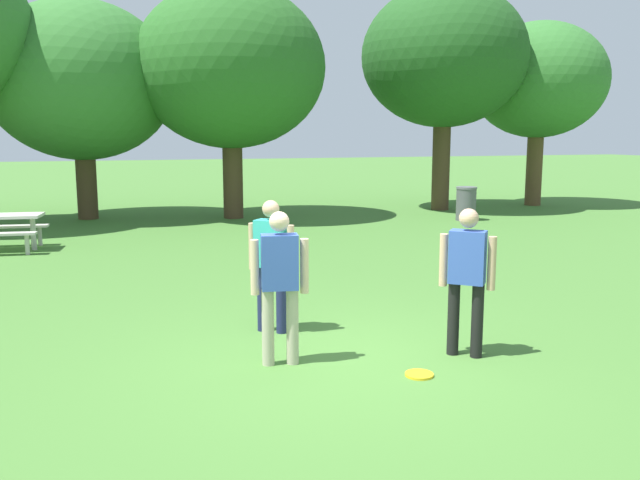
# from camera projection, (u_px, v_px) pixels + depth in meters

# --- Properties ---
(ground_plane) EXTENTS (120.00, 120.00, 0.00)m
(ground_plane) POSITION_uv_depth(u_px,v_px,m) (332.00, 361.00, 7.14)
(ground_plane) COLOR #447530
(person_thrower) EXTENTS (0.48, 0.44, 1.64)m
(person_thrower) POSITION_uv_depth(u_px,v_px,m) (271.00, 257.00, 8.05)
(person_thrower) COLOR #1E234C
(person_thrower) RESTS_ON ground
(person_catcher) EXTENTS (0.48, 0.44, 1.64)m
(person_catcher) POSITION_uv_depth(u_px,v_px,m) (467.00, 272.00, 7.16)
(person_catcher) COLOR black
(person_catcher) RESTS_ON ground
(person_bystander) EXTENTS (0.60, 0.29, 1.64)m
(person_bystander) POSITION_uv_depth(u_px,v_px,m) (280.00, 278.00, 6.89)
(person_bystander) COLOR #B7AD93
(person_bystander) RESTS_ON ground
(frisbee) EXTENTS (0.29, 0.29, 0.03)m
(frisbee) POSITION_uv_depth(u_px,v_px,m) (419.00, 375.00, 6.69)
(frisbee) COLOR yellow
(frisbee) RESTS_ON ground
(trash_can_beside_table) EXTENTS (0.59, 0.59, 0.96)m
(trash_can_beside_table) POSITION_uv_depth(u_px,v_px,m) (466.00, 204.00, 18.79)
(trash_can_beside_table) COLOR #515156
(trash_can_beside_table) RESTS_ON ground
(tree_far_right) EXTENTS (5.25, 5.25, 6.16)m
(tree_far_right) POSITION_uv_depth(u_px,v_px,m) (81.00, 81.00, 18.60)
(tree_far_right) COLOR #4C3823
(tree_far_right) RESTS_ON ground
(tree_slender_mid) EXTENTS (5.41, 5.41, 6.63)m
(tree_slender_mid) POSITION_uv_depth(u_px,v_px,m) (231.00, 68.00, 18.73)
(tree_slender_mid) COLOR #4C3823
(tree_slender_mid) RESTS_ON ground
(tree_back_left) EXTENTS (5.22, 5.22, 7.09)m
(tree_back_left) POSITION_uv_depth(u_px,v_px,m) (444.00, 57.00, 20.78)
(tree_back_left) COLOR #4C3823
(tree_back_left) RESTS_ON ground
(tree_back_right) EXTENTS (4.54, 4.54, 6.18)m
(tree_back_right) POSITION_uv_depth(u_px,v_px,m) (539.00, 81.00, 22.27)
(tree_back_right) COLOR brown
(tree_back_right) RESTS_ON ground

